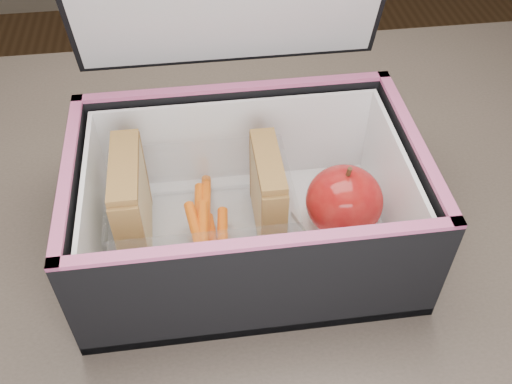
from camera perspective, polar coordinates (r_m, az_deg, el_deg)
kitchen_table at (r=0.66m, az=4.13°, el=-9.89°), size 1.20×0.80×0.75m
lunch_bag at (r=0.54m, az=-0.98°, el=-0.16°), size 0.32×0.27×0.32m
plastic_tub at (r=0.55m, az=-5.44°, el=-1.82°), size 0.17×0.12×0.07m
sandwich_left at (r=0.54m, az=-12.31°, el=-1.12°), size 0.03×0.09×0.10m
sandwich_right at (r=0.55m, az=1.16°, el=-0.17°), size 0.02×0.08×0.09m
carrot_sticks at (r=0.56m, az=-4.88°, el=-3.80°), size 0.04×0.14×0.03m
paper_napkin at (r=0.59m, az=8.41°, el=-3.26°), size 0.09×0.10×0.01m
red_apple at (r=0.56m, az=8.81°, el=-0.92°), size 0.09×0.09×0.08m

